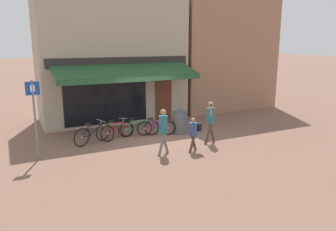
{
  "coord_description": "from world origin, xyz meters",
  "views": [
    {
      "loc": [
        -5.45,
        -11.63,
        3.88
      ],
      "look_at": [
        0.2,
        -0.33,
        1.05
      ],
      "focal_mm": 35.0,
      "sensor_mm": 36.0,
      "label": 1
    }
  ],
  "objects_px": {
    "pedestrian_adult": "(211,118)",
    "bicycle_black": "(93,134)",
    "bicycle_red": "(117,130)",
    "litter_bin": "(180,121)",
    "pedestrian_second_adult": "(163,127)",
    "bicycle_green": "(139,128)",
    "pedestrian_child": "(194,131)",
    "bicycle_purple": "(156,128)",
    "parking_sign": "(35,112)"
  },
  "relations": [
    {
      "from": "bicycle_black",
      "to": "bicycle_red",
      "type": "xyz_separation_m",
      "value": [
        1.05,
        0.19,
        -0.03
      ]
    },
    {
      "from": "bicycle_red",
      "to": "pedestrian_child",
      "type": "bearing_deg",
      "value": -76.63
    },
    {
      "from": "pedestrian_child",
      "to": "litter_bin",
      "type": "relative_size",
      "value": 1.18
    },
    {
      "from": "pedestrian_adult",
      "to": "litter_bin",
      "type": "relative_size",
      "value": 1.55
    },
    {
      "from": "bicycle_red",
      "to": "bicycle_green",
      "type": "height_order",
      "value": "bicycle_red"
    },
    {
      "from": "bicycle_red",
      "to": "bicycle_purple",
      "type": "distance_m",
      "value": 1.66
    },
    {
      "from": "litter_bin",
      "to": "parking_sign",
      "type": "bearing_deg",
      "value": -172.61
    },
    {
      "from": "bicycle_purple",
      "to": "parking_sign",
      "type": "xyz_separation_m",
      "value": [
        -4.79,
        -0.88,
        1.29
      ]
    },
    {
      "from": "bicycle_black",
      "to": "bicycle_purple",
      "type": "xyz_separation_m",
      "value": [
        2.69,
        -0.07,
        -0.04
      ]
    },
    {
      "from": "bicycle_purple",
      "to": "litter_bin",
      "type": "xyz_separation_m",
      "value": [
        1.08,
        -0.12,
        0.19
      ]
    },
    {
      "from": "bicycle_purple",
      "to": "pedestrian_second_adult",
      "type": "bearing_deg",
      "value": -87.76
    },
    {
      "from": "bicycle_red",
      "to": "bicycle_green",
      "type": "bearing_deg",
      "value": -21.38
    },
    {
      "from": "bicycle_black",
      "to": "bicycle_green",
      "type": "distance_m",
      "value": 2.02
    },
    {
      "from": "pedestrian_adult",
      "to": "pedestrian_second_adult",
      "type": "xyz_separation_m",
      "value": [
        -2.21,
        -0.38,
        -0.02
      ]
    },
    {
      "from": "bicycle_red",
      "to": "parking_sign",
      "type": "xyz_separation_m",
      "value": [
        -3.14,
        -1.14,
        1.28
      ]
    },
    {
      "from": "bicycle_black",
      "to": "litter_bin",
      "type": "relative_size",
      "value": 1.54
    },
    {
      "from": "pedestrian_adult",
      "to": "litter_bin",
      "type": "distance_m",
      "value": 1.91
    },
    {
      "from": "pedestrian_adult",
      "to": "parking_sign",
      "type": "height_order",
      "value": "parking_sign"
    },
    {
      "from": "bicycle_green",
      "to": "litter_bin",
      "type": "relative_size",
      "value": 1.62
    },
    {
      "from": "bicycle_black",
      "to": "parking_sign",
      "type": "xyz_separation_m",
      "value": [
        -2.1,
        -0.95,
        1.25
      ]
    },
    {
      "from": "bicycle_red",
      "to": "pedestrian_child",
      "type": "relative_size",
      "value": 1.27
    },
    {
      "from": "pedestrian_adult",
      "to": "pedestrian_second_adult",
      "type": "relative_size",
      "value": 1.01
    },
    {
      "from": "pedestrian_child",
      "to": "pedestrian_second_adult",
      "type": "relative_size",
      "value": 0.77
    },
    {
      "from": "bicycle_red",
      "to": "bicycle_purple",
      "type": "relative_size",
      "value": 1.01
    },
    {
      "from": "litter_bin",
      "to": "pedestrian_adult",
      "type": "bearing_deg",
      "value": -78.92
    },
    {
      "from": "bicycle_green",
      "to": "pedestrian_second_adult",
      "type": "relative_size",
      "value": 1.06
    },
    {
      "from": "bicycle_purple",
      "to": "litter_bin",
      "type": "relative_size",
      "value": 1.48
    },
    {
      "from": "pedestrian_second_adult",
      "to": "parking_sign",
      "type": "bearing_deg",
      "value": -23.38
    },
    {
      "from": "bicycle_green",
      "to": "litter_bin",
      "type": "xyz_separation_m",
      "value": [
        1.76,
        -0.4,
        0.19
      ]
    },
    {
      "from": "bicycle_red",
      "to": "litter_bin",
      "type": "distance_m",
      "value": 2.75
    },
    {
      "from": "bicycle_red",
      "to": "pedestrian_second_adult",
      "type": "relative_size",
      "value": 0.98
    },
    {
      "from": "bicycle_green",
      "to": "pedestrian_child",
      "type": "xyz_separation_m",
      "value": [
        1.03,
        -2.77,
        0.43
      ]
    },
    {
      "from": "pedestrian_adult",
      "to": "bicycle_black",
      "type": "bearing_deg",
      "value": -18.15
    },
    {
      "from": "bicycle_purple",
      "to": "pedestrian_adult",
      "type": "distance_m",
      "value": 2.5
    },
    {
      "from": "bicycle_purple",
      "to": "parking_sign",
      "type": "bearing_deg",
      "value": -148.7
    },
    {
      "from": "pedestrian_adult",
      "to": "pedestrian_second_adult",
      "type": "bearing_deg",
      "value": 17.4
    },
    {
      "from": "bicycle_green",
      "to": "bicycle_purple",
      "type": "distance_m",
      "value": 0.74
    },
    {
      "from": "bicycle_black",
      "to": "bicycle_green",
      "type": "bearing_deg",
      "value": -18.61
    },
    {
      "from": "pedestrian_second_adult",
      "to": "parking_sign",
      "type": "relative_size",
      "value": 0.61
    },
    {
      "from": "bicycle_red",
      "to": "litter_bin",
      "type": "height_order",
      "value": "litter_bin"
    },
    {
      "from": "bicycle_red",
      "to": "pedestrian_child",
      "type": "xyz_separation_m",
      "value": [
        1.99,
        -2.75,
        0.42
      ]
    },
    {
      "from": "bicycle_green",
      "to": "bicycle_purple",
      "type": "relative_size",
      "value": 1.09
    },
    {
      "from": "pedestrian_adult",
      "to": "litter_bin",
      "type": "xyz_separation_m",
      "value": [
        -0.36,
        1.81,
        -0.49
      ]
    },
    {
      "from": "bicycle_black",
      "to": "pedestrian_adult",
      "type": "bearing_deg",
      "value": -50.51
    },
    {
      "from": "bicycle_black",
      "to": "bicycle_red",
      "type": "height_order",
      "value": "bicycle_black"
    },
    {
      "from": "pedestrian_adult",
      "to": "parking_sign",
      "type": "distance_m",
      "value": 6.34
    },
    {
      "from": "bicycle_red",
      "to": "pedestrian_child",
      "type": "height_order",
      "value": "pedestrian_child"
    },
    {
      "from": "pedestrian_second_adult",
      "to": "pedestrian_child",
      "type": "bearing_deg",
      "value": 167.19
    },
    {
      "from": "bicycle_red",
      "to": "pedestrian_adult",
      "type": "distance_m",
      "value": 3.84
    },
    {
      "from": "parking_sign",
      "to": "pedestrian_child",
      "type": "bearing_deg",
      "value": -17.42
    }
  ]
}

